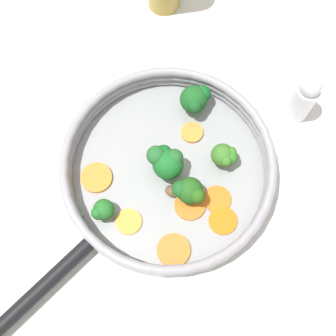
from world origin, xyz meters
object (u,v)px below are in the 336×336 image
at_px(broccoli_floret_3, 195,99).
at_px(salt_shaker, 304,98).
at_px(carrot_slice_3, 129,222).
at_px(carrot_slice_5, 217,199).
at_px(mushroom_piece_0, 174,191).
at_px(skillet, 168,173).
at_px(carrot_slice_4, 192,133).
at_px(broccoli_floret_2, 102,211).
at_px(broccoli_floret_0, 189,191).
at_px(carrot_slice_2, 174,250).
at_px(carrot_slice_6, 190,205).
at_px(broccoli_floret_1, 164,161).
at_px(carrot_slice_0, 223,221).
at_px(broccoli_floret_4, 225,156).
at_px(carrot_slice_1, 96,178).

bearing_deg(broccoli_floret_3, salt_shaker, -76.71).
relative_size(carrot_slice_3, carrot_slice_5, 0.94).
bearing_deg(carrot_slice_5, carrot_slice_3, 118.61).
bearing_deg(mushroom_piece_0, skillet, 28.15).
bearing_deg(carrot_slice_4, mushroom_piece_0, 177.12).
bearing_deg(carrot_slice_4, broccoli_floret_2, 148.62).
distance_m(carrot_slice_5, broccoli_floret_0, 0.05).
distance_m(carrot_slice_2, broccoli_floret_0, 0.08).
height_order(carrot_slice_4, broccoli_floret_0, broccoli_floret_0).
relative_size(carrot_slice_6, broccoli_floret_1, 0.81).
distance_m(carrot_slice_0, broccoli_floret_2, 0.17).
bearing_deg(salt_shaker, broccoli_floret_3, 103.29).
bearing_deg(carrot_slice_4, broccoli_floret_4, -121.14).
xyz_separation_m(carrot_slice_5, carrot_slice_6, (-0.02, 0.04, 0.00)).
height_order(broccoli_floret_0, broccoli_floret_3, broccoli_floret_3).
distance_m(carrot_slice_4, broccoli_floret_1, 0.08).
height_order(carrot_slice_6, broccoli_floret_0, broccoli_floret_0).
distance_m(carrot_slice_3, carrot_slice_4, 0.16).
height_order(carrot_slice_6, broccoli_floret_2, broccoli_floret_2).
xyz_separation_m(skillet, broccoli_floret_4, (0.03, -0.07, 0.03)).
bearing_deg(carrot_slice_1, carrot_slice_2, -119.07).
xyz_separation_m(skillet, broccoli_floret_0, (-0.03, -0.04, 0.04)).
distance_m(carrot_slice_2, carrot_slice_5, 0.10).
bearing_deg(skillet, broccoli_floret_1, 71.39).
xyz_separation_m(skillet, mushroom_piece_0, (-0.03, -0.02, 0.01)).
xyz_separation_m(carrot_slice_5, mushroom_piece_0, (-0.00, 0.06, 0.01)).
distance_m(carrot_slice_1, carrot_slice_4, 0.16).
bearing_deg(broccoli_floret_3, carrot_slice_2, -174.36).
distance_m(carrot_slice_4, broccoli_floret_4, 0.07).
relative_size(skillet, carrot_slice_0, 7.26).
relative_size(broccoli_floret_3, salt_shaker, 0.48).
bearing_deg(mushroom_piece_0, broccoli_floret_0, -92.85).
distance_m(broccoli_floret_2, broccoli_floret_3, 0.21).
xyz_separation_m(carrot_slice_5, broccoli_floret_4, (0.06, 0.00, 0.02)).
bearing_deg(broccoli_floret_0, mushroom_piece_0, 87.15).
bearing_deg(broccoli_floret_3, broccoli_floret_1, 169.38).
height_order(carrot_slice_1, broccoli_floret_0, broccoli_floret_0).
relative_size(carrot_slice_2, broccoli_floret_3, 0.93).
xyz_separation_m(broccoli_floret_1, broccoli_floret_2, (-0.09, 0.07, -0.01)).
bearing_deg(carrot_slice_6, broccoli_floret_4, -22.64).
distance_m(carrot_slice_5, broccoli_floret_2, 0.16).
xyz_separation_m(carrot_slice_2, mushroom_piece_0, (0.08, 0.02, 0.00)).
xyz_separation_m(carrot_slice_0, broccoli_floret_0, (0.02, 0.06, 0.03)).
xyz_separation_m(broccoli_floret_4, mushroom_piece_0, (-0.06, 0.06, -0.02)).
relative_size(carrot_slice_0, broccoli_floret_3, 0.80).
xyz_separation_m(skillet, broccoli_floret_1, (0.00, 0.01, 0.04)).
relative_size(carrot_slice_1, mushroom_piece_0, 1.86).
height_order(carrot_slice_3, broccoli_floret_1, broccoli_floret_1).
bearing_deg(carrot_slice_2, broccoli_floret_0, -1.25).
bearing_deg(salt_shaker, broccoli_floret_2, 133.76).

